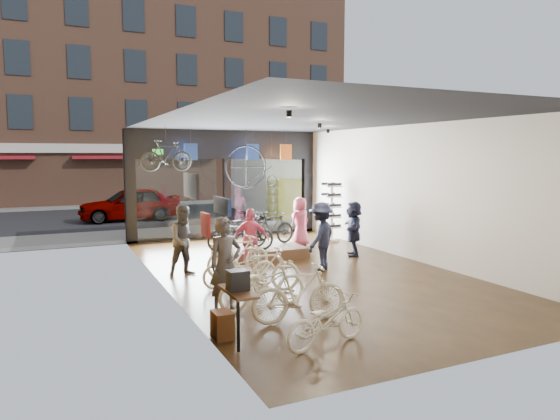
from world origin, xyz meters
TOP-DOWN VIEW (x-y plane):
  - ground_plane at (0.00, 0.00)m, footprint 7.00×12.00m
  - ceiling at (0.00, 0.00)m, footprint 7.00×12.00m
  - wall_left at (-3.52, 0.00)m, footprint 0.04×12.00m
  - wall_right at (3.52, 0.00)m, footprint 0.04×12.00m
  - wall_back at (0.00, -6.02)m, footprint 7.00×0.04m
  - storefront at (0.00, 6.00)m, footprint 7.00×0.26m
  - exit_sign at (-2.40, 5.88)m, footprint 0.35×0.06m
  - street_road at (0.00, 15.00)m, footprint 30.00×18.00m
  - sidewalk_near at (0.00, 7.20)m, footprint 30.00×2.40m
  - sidewalk_far at (0.00, 19.00)m, footprint 30.00×2.00m
  - opposite_building at (0.00, 21.50)m, footprint 26.00×5.00m
  - street_car at (-2.51, 12.00)m, footprint 4.40×1.77m
  - box_truck at (4.27, 11.00)m, footprint 2.29×6.86m
  - floor_bike_0 at (-1.91, -4.60)m, footprint 1.63×0.84m
  - floor_bike_1 at (-1.80, -3.42)m, footprint 1.79×0.67m
  - floor_bike_2 at (-2.09, -2.45)m, footprint 1.84×0.72m
  - floor_bike_3 at (-1.68, -1.46)m, footprint 1.73×0.65m
  - floor_bike_4 at (-1.96, -0.81)m, footprint 1.74×0.74m
  - floor_bike_5 at (-1.61, 0.23)m, footprint 1.74×0.70m
  - display_platform at (-0.25, 2.20)m, footprint 2.40×1.80m
  - display_bike_left at (-1.02, 1.69)m, footprint 1.93×0.98m
  - display_bike_mid at (0.14, 2.19)m, footprint 1.73×0.90m
  - display_bike_right at (-0.51, 2.77)m, footprint 1.99×1.07m
  - customer_0 at (-2.80, -2.33)m, footprint 0.72×0.53m
  - customer_1 at (-2.78, 0.82)m, footprint 0.91×0.75m
  - customer_2 at (-1.11, 0.67)m, footprint 1.01×0.72m
  - customer_3 at (0.51, -0.10)m, footprint 1.30×1.20m
  - customer_4 at (1.53, 3.08)m, footprint 0.91×0.74m
  - customer_5 at (2.31, 1.15)m, footprint 1.15×1.52m
  - sunglasses_rack at (2.95, 3.54)m, footprint 0.63×0.54m
  - wall_merch at (-3.38, -3.50)m, footprint 0.40×2.40m
  - penny_farthing at (0.52, 4.48)m, footprint 1.78×0.06m
  - hung_bike at (-2.47, 4.20)m, footprint 1.61×0.56m
  - jersey_left at (-1.45, 5.20)m, footprint 0.45×0.03m
  - jersey_mid at (0.76, 5.20)m, footprint 0.45×0.03m
  - jersey_right at (2.03, 5.20)m, footprint 0.45×0.03m

SIDE VIEW (x-z plane):
  - ground_plane at x=0.00m, z-range -0.04..0.00m
  - street_road at x=0.00m, z-range -0.02..0.00m
  - sidewalk_near at x=0.00m, z-range 0.00..0.12m
  - sidewalk_far at x=0.00m, z-range 0.00..0.12m
  - display_platform at x=-0.25m, z-range 0.00..0.30m
  - floor_bike_0 at x=-1.91m, z-range 0.00..0.82m
  - floor_bike_4 at x=-1.96m, z-range 0.00..0.89m
  - floor_bike_2 at x=-2.09m, z-range 0.00..0.95m
  - floor_bike_3 at x=-1.68m, z-range 0.00..1.01m
  - floor_bike_5 at x=-1.61m, z-range 0.00..1.02m
  - floor_bike_1 at x=-1.80m, z-range 0.00..1.05m
  - street_car at x=-2.51m, z-range 0.00..1.50m
  - display_bike_left at x=-1.02m, z-range 0.30..1.27m
  - customer_2 at x=-1.11m, z-range 0.00..1.59m
  - display_bike_right at x=-0.51m, z-range 0.30..1.29m
  - customer_4 at x=1.53m, z-range 0.00..1.60m
  - customer_5 at x=2.31m, z-range 0.00..1.60m
  - display_bike_mid at x=0.14m, z-range 0.30..1.30m
  - customer_1 at x=-2.78m, z-range 0.00..1.74m
  - customer_3 at x=0.51m, z-range 0.00..1.76m
  - customer_0 at x=-2.80m, z-range 0.00..1.81m
  - sunglasses_rack at x=2.95m, z-range 0.00..2.03m
  - wall_merch at x=-3.38m, z-range 0.00..2.60m
  - box_truck at x=4.27m, z-range 0.00..2.70m
  - wall_left at x=-3.52m, z-range 0.00..3.80m
  - wall_right at x=3.52m, z-range 0.00..3.80m
  - wall_back at x=0.00m, z-range 0.00..3.80m
  - storefront at x=0.00m, z-range 0.00..3.80m
  - penny_farthing at x=0.52m, z-range 1.79..3.21m
  - hung_bike at x=-2.47m, z-range 2.45..3.40m
  - exit_sign at x=-2.40m, z-range 2.96..3.14m
  - jersey_left at x=-1.45m, z-range 2.77..3.32m
  - jersey_mid at x=0.76m, z-range 2.77..3.32m
  - jersey_right at x=2.03m, z-range 2.77..3.32m
  - ceiling at x=0.00m, z-range 3.80..3.84m
  - opposite_building at x=0.00m, z-range 0.00..14.00m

